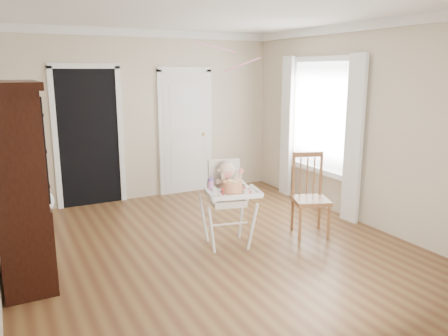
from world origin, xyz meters
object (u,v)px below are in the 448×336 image
cake (233,187)px  china_cabinet (20,184)px  sippy_cup (211,184)px  dining_chair (310,197)px  high_chair (228,194)px

cake → china_cabinet: size_ratio=0.14×
cake → sippy_cup: bearing=129.2°
dining_chair → sippy_cup: bearing=-164.2°
sippy_cup → china_cabinet: size_ratio=0.09×
cake → china_cabinet: (-2.14, 0.43, 0.20)m
high_chair → china_cabinet: bearing=-172.2°
sippy_cup → high_chair: bearing=6.5°
sippy_cup → china_cabinet: 1.99m
china_cabinet → dining_chair: china_cabinet is taller
china_cabinet → dining_chair: 3.37m
sippy_cup → dining_chair: dining_chair is taller
high_chair → sippy_cup: bearing=-160.7°
cake → dining_chair: bearing=4.2°
china_cabinet → dining_chair: bearing=-5.9°
cake → china_cabinet: bearing=168.7°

